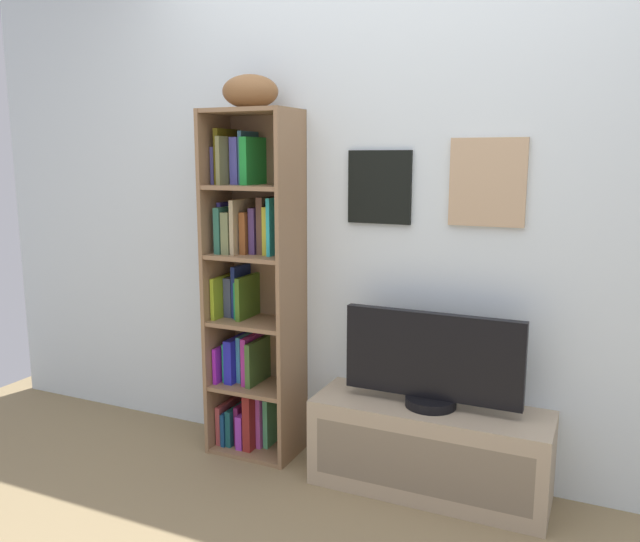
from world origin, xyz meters
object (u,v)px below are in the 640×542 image
Objects in this scene: bookshelf at (251,293)px; tv_stand at (429,449)px; television at (432,361)px; football at (250,92)px.

tv_stand is (0.93, -0.06, -0.60)m from bookshelf.
television reaches higher than tv_stand.
television is at bearing 90.00° from tv_stand.
bookshelf is at bearing 139.23° from football.
bookshelf is 1.11m from tv_stand.
bookshelf is 2.17× the size of television.
bookshelf is at bearing 176.09° from television.
football is at bearing 177.83° from tv_stand.
television is at bearing -3.91° from bookshelf.
football reaches higher than tv_stand.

